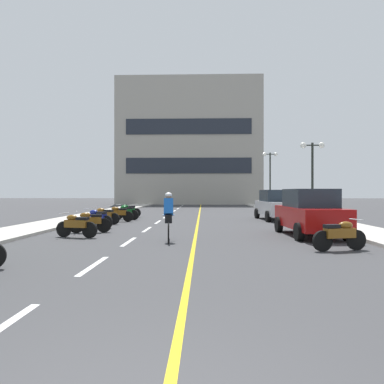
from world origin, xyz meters
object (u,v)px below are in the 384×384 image
at_px(parked_car_mid, 276,205).
at_px(motorcycle_6, 104,215).
at_px(motorcycle_4, 90,222).
at_px(motorcycle_9, 128,210).
at_px(street_lamp_far, 270,168).
at_px(parked_car_near, 310,212).
at_px(street_lamp_mid, 312,162).
at_px(motorcycle_8, 126,212).
at_px(motorcycle_5, 97,218).
at_px(cyclist_rider, 169,216).
at_px(motorcycle_2, 340,235).
at_px(motorcycle_3, 76,225).
at_px(motorcycle_7, 118,213).

bearing_deg(parked_car_mid, motorcycle_6, -161.43).
relative_size(motorcycle_4, motorcycle_9, 1.00).
relative_size(motorcycle_4, motorcycle_6, 0.99).
xyz_separation_m(street_lamp_far, parked_car_near, (-2.36, -21.12, -3.12)).
bearing_deg(street_lamp_mid, motorcycle_8, -179.53).
bearing_deg(street_lamp_far, motorcycle_5, -122.11).
height_order(street_lamp_mid, cyclist_rider, street_lamp_mid).
bearing_deg(motorcycle_8, motorcycle_9, 98.78).
bearing_deg(parked_car_near, parked_car_mid, 87.89).
height_order(parked_car_near, motorcycle_2, parked_car_near).
distance_m(street_lamp_mid, motorcycle_6, 12.62).
relative_size(street_lamp_far, motorcycle_3, 3.22).
height_order(street_lamp_mid, motorcycle_6, street_lamp_mid).
bearing_deg(parked_car_mid, motorcycle_7, -170.55).
bearing_deg(street_lamp_mid, street_lamp_far, 90.54).
xyz_separation_m(motorcycle_7, cyclist_rider, (3.64, -8.07, 0.41)).
bearing_deg(motorcycle_2, motorcycle_5, 144.84).
bearing_deg(motorcycle_2, motorcycle_3, 162.45).
distance_m(motorcycle_2, motorcycle_8, 14.32).
height_order(motorcycle_6, motorcycle_8, same).
height_order(motorcycle_4, cyclist_rider, cyclist_rider).
distance_m(parked_car_mid, motorcycle_7, 9.38).
xyz_separation_m(parked_car_mid, motorcycle_4, (-9.11, -7.12, -0.44)).
distance_m(parked_car_mid, motorcycle_3, 12.60).
bearing_deg(motorcycle_2, street_lamp_far, 84.16).
xyz_separation_m(parked_car_near, cyclist_rider, (-5.31, -1.70, -0.03)).
distance_m(parked_car_near, motorcycle_9, 13.32).
distance_m(parked_car_mid, motorcycle_4, 11.57).
bearing_deg(street_lamp_mid, motorcycle_4, -147.54).
bearing_deg(parked_car_mid, motorcycle_5, -151.59).
height_order(street_lamp_far, motorcycle_3, street_lamp_far).
bearing_deg(motorcycle_9, street_lamp_far, 44.85).
bearing_deg(motorcycle_9, motorcycle_2, -55.89).
bearing_deg(motorcycle_3, motorcycle_7, 90.80).
xyz_separation_m(street_lamp_far, motorcycle_5, (-11.49, -18.31, -3.56)).
relative_size(motorcycle_5, cyclist_rider, 0.92).
bearing_deg(motorcycle_4, motorcycle_7, 91.32).
height_order(street_lamp_far, motorcycle_6, street_lamp_far).
bearing_deg(parked_car_mid, motorcycle_2, -92.25).
bearing_deg(motorcycle_3, street_lamp_far, 62.87).
bearing_deg(motorcycle_8, parked_car_mid, 0.14).
xyz_separation_m(motorcycle_2, motorcycle_4, (-8.66, 4.29, 0.00)).
height_order(street_lamp_far, motorcycle_4, street_lamp_far).
bearing_deg(street_lamp_mid, motorcycle_5, -156.02).
bearing_deg(cyclist_rider, motorcycle_8, 110.16).
bearing_deg(motorcycle_5, motorcycle_2, -35.16).
bearing_deg(motorcycle_7, motorcycle_2, -48.33).
xyz_separation_m(motorcycle_8, cyclist_rider, (3.52, -9.58, 0.41)).
bearing_deg(motorcycle_7, parked_car_mid, 9.45).
distance_m(street_lamp_far, motorcycle_7, 18.92).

